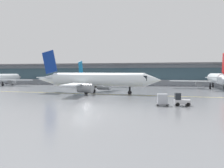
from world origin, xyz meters
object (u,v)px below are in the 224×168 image
(taxiing_regional_jet, at_px, (96,80))
(cargo_dolly_lead, at_px, (162,99))
(gate_airplane_0, at_px, (0,78))
(gate_airplane_2, at_px, (217,79))
(gate_airplane_1, at_px, (92,79))
(baggage_tug, at_px, (181,100))

(taxiing_regional_jet, xyz_separation_m, cargo_dolly_lead, (19.77, -23.68, -2.45))
(taxiing_regional_jet, height_order, cargo_dolly_lead, taxiing_regional_jet)
(gate_airplane_0, height_order, gate_airplane_2, gate_airplane_2)
(gate_airplane_2, xyz_separation_m, taxiing_regional_jet, (-32.22, -32.80, 0.12))
(taxiing_regional_jet, relative_size, cargo_dolly_lead, 14.83)
(gate_airplane_1, bearing_deg, gate_airplane_2, -88.77)
(gate_airplane_1, bearing_deg, baggage_tug, -147.24)
(baggage_tug, xyz_separation_m, cargo_dolly_lead, (-2.96, -0.62, 0.16))
(gate_airplane_1, relative_size, taxiing_regional_jet, 0.81)
(gate_airplane_0, height_order, baggage_tug, gate_airplane_0)
(baggage_tug, bearing_deg, taxiing_regional_jet, 122.81)
(taxiing_regional_jet, distance_m, cargo_dolly_lead, 30.94)
(gate_airplane_0, relative_size, gate_airplane_2, 0.94)
(gate_airplane_0, height_order, cargo_dolly_lead, gate_airplane_0)
(gate_airplane_1, distance_m, baggage_tug, 65.36)
(cargo_dolly_lead, bearing_deg, gate_airplane_0, 130.90)
(gate_airplane_1, xyz_separation_m, gate_airplane_2, (44.65, 0.79, 0.52))
(gate_airplane_0, relative_size, gate_airplane_1, 1.12)
(gate_airplane_1, distance_m, taxiing_regional_jet, 34.34)
(gate_airplane_2, bearing_deg, gate_airplane_1, 86.93)
(gate_airplane_2, bearing_deg, cargo_dolly_lead, 163.48)
(gate_airplane_1, distance_m, gate_airplane_2, 44.66)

